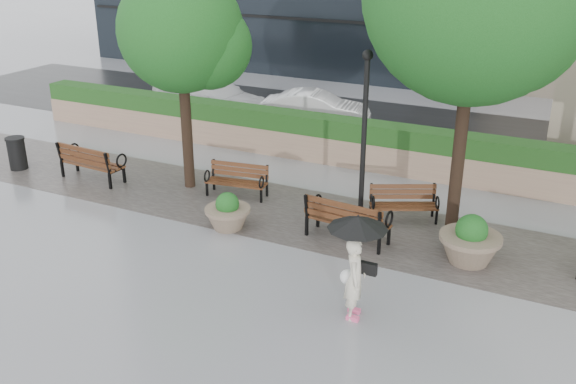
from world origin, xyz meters
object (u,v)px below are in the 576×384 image
at_px(lamppost, 363,151).
at_px(car_left, 211,98).
at_px(bench_0, 92,170).
at_px(planter_right, 470,244).
at_px(car_right, 316,109).
at_px(bench_3, 403,211).
at_px(planter_left, 228,215).
at_px(pedestrian, 356,257).
at_px(bench_2, 347,228).
at_px(trash_bin, 17,154).
at_px(bench_1, 237,187).

distance_m(lamppost, car_left, 10.38).
relative_size(bench_0, lamppost, 0.48).
height_order(bench_0, planter_right, planter_right).
distance_m(car_left, car_right, 3.99).
bearing_deg(bench_3, planter_left, -174.25).
bearing_deg(bench_0, pedestrian, 164.46).
distance_m(bench_2, bench_3, 1.77).
distance_m(bench_0, car_right, 8.24).
height_order(trash_bin, car_left, car_left).
xyz_separation_m(lamppost, pedestrian, (1.28, -3.78, -0.61)).
xyz_separation_m(bench_1, lamppost, (3.44, -0.11, 1.54)).
xyz_separation_m(planter_right, trash_bin, (-12.88, -0.08, 0.03)).
bearing_deg(bench_0, car_left, -81.64).
bearing_deg(bench_0, bench_1, -165.88).
bearing_deg(car_right, trash_bin, 129.51).
height_order(bench_1, bench_2, bench_2).
distance_m(bench_0, bench_3, 8.58).
bearing_deg(lamppost, planter_right, -17.32).
xyz_separation_m(trash_bin, car_right, (5.95, 7.77, 0.17)).
relative_size(car_left, car_right, 1.30).
bearing_deg(bench_2, planter_right, -170.89).
xyz_separation_m(bench_0, car_right, (3.40, 7.50, 0.32)).
xyz_separation_m(trash_bin, car_left, (1.99, 7.24, 0.26)).
bearing_deg(bench_1, car_left, 118.74).
bearing_deg(pedestrian, car_left, 28.49).
relative_size(car_left, pedestrian, 2.51).
xyz_separation_m(bench_3, planter_right, (1.84, -1.40, 0.17)).
bearing_deg(lamppost, pedestrian, -71.35).
bearing_deg(bench_3, car_left, 121.18).
bearing_deg(bench_0, bench_3, -168.11).
bearing_deg(bench_2, lamppost, -81.21).
height_order(bench_3, lamppost, lamppost).
xyz_separation_m(bench_0, planter_left, (4.97, -1.00, 0.04)).
bearing_deg(planter_left, bench_0, 168.59).
xyz_separation_m(bench_1, bench_3, (4.31, 0.44, -0.00)).
height_order(planter_left, trash_bin, trash_bin).
bearing_deg(bench_2, bench_0, 2.43).
xyz_separation_m(bench_0, trash_bin, (-2.55, -0.27, 0.15)).
bearing_deg(planter_left, car_right, 100.43).
distance_m(bench_0, planter_right, 10.33).
bearing_deg(bench_3, planter_right, -63.51).
height_order(bench_1, bench_3, same).
xyz_separation_m(bench_2, lamppost, (-0.06, 1.03, 1.50)).
bearing_deg(lamppost, bench_2, -86.43).
distance_m(bench_3, lamppost, 1.86).
xyz_separation_m(planter_left, car_left, (-5.52, 7.97, 0.36)).
xyz_separation_m(car_left, pedestrian, (9.44, -10.10, 0.48)).
height_order(bench_3, car_left, car_left).
height_order(planter_right, lamppost, lamppost).
bearing_deg(planter_left, bench_3, 32.04).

